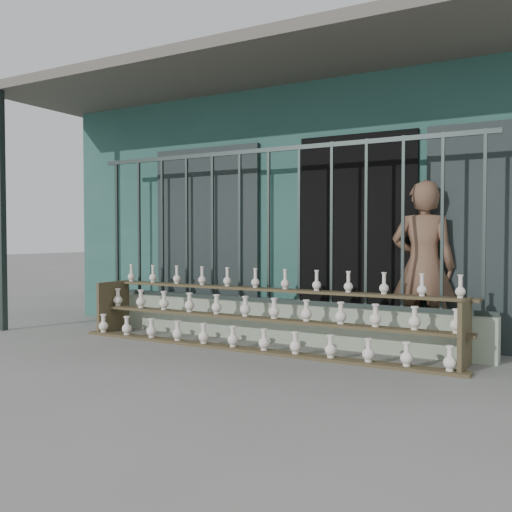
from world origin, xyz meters
The scene contains 6 objects.
ground centered at (0.00, 0.00, 0.00)m, with size 60.00×60.00×0.00m, color slate.
workshop_building centered at (0.00, 4.23, 1.62)m, with size 7.40×6.60×3.21m.
parapet_wall centered at (0.00, 1.30, 0.23)m, with size 5.00×0.20×0.45m, color #A3B299.
security_fence centered at (0.00, 1.30, 1.35)m, with size 5.00×0.04×1.80m.
shelf_rack centered at (0.10, 0.89, 0.36)m, with size 4.50×0.68×0.85m.
elderly_woman centered at (1.70, 1.62, 0.90)m, with size 0.66×0.43×1.81m, color brown.
Camera 1 is at (3.13, -4.54, 1.22)m, focal length 40.00 mm.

